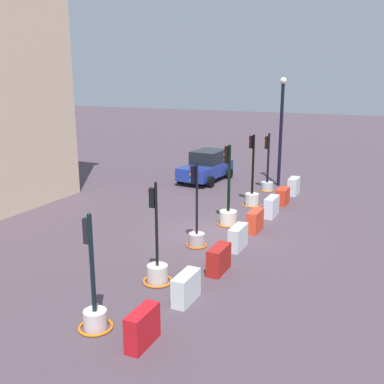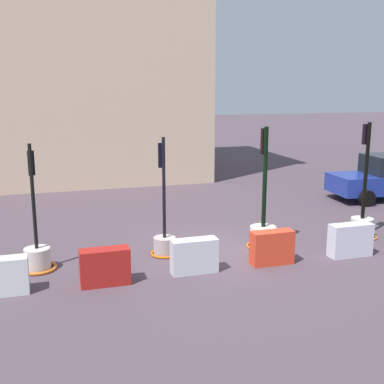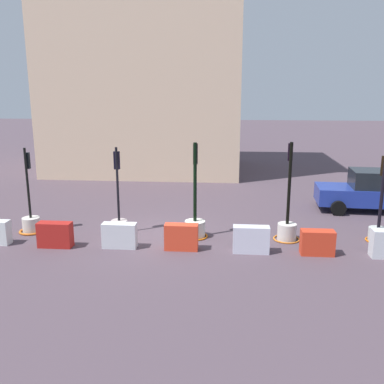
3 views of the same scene
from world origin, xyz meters
The scene contains 11 objects.
ground_plane centered at (0.00, 0.00, 0.00)m, with size 120.00×120.00×0.00m, color #51414B.
traffic_light_1 centered at (-4.57, 0.02, 0.44)m, with size 0.89×0.89×3.05m.
traffic_light_2 centered at (-1.39, 0.19, 0.54)m, with size 0.75×0.75×3.09m.
traffic_light_3 centered at (1.35, 0.00, 0.52)m, with size 0.90×0.90×3.30m.
traffic_light_4 centered at (4.49, -0.02, 0.54)m, with size 0.91×0.91×3.35m.
construction_barrier_1 centered at (-5.26, -1.26, 0.40)m, with size 1.07×0.40×0.80m.
construction_barrier_2 centered at (-3.11, -1.36, 0.41)m, with size 1.10×0.42×0.83m.
construction_barrier_3 centered at (-1.01, -1.25, 0.41)m, with size 1.11×0.39×0.82m.
construction_barrier_4 centered at (1.01, -1.26, 0.42)m, with size 1.07×0.39×0.85m.
construction_barrier_5 centered at (3.21, -1.32, 0.43)m, with size 1.13×0.40×0.86m.
building_main_facade centered at (-2.68, 13.01, 6.90)m, with size 11.96×8.50×13.75m.
Camera 2 is at (-4.16, -11.56, 4.32)m, focal length 45.11 mm.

